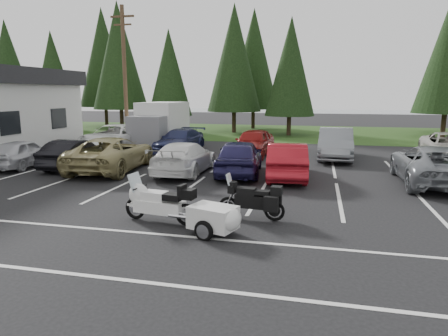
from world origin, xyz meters
TOP-DOWN VIEW (x-y plane):
  - ground at (0.00, 0.00)m, footprint 120.00×120.00m
  - grass_strip at (0.00, 24.00)m, footprint 80.00×16.00m
  - lake_water at (4.00, 55.00)m, footprint 70.00×50.00m
  - utility_pole at (-10.00, 12.00)m, footprint 1.60×0.26m
  - box_truck at (-8.00, 12.50)m, footprint 2.40×5.60m
  - stall_markings at (0.00, 2.00)m, footprint 32.00×16.00m
  - conifer_0 at (-28.00, 22.50)m, footprint 4.58×4.58m
  - conifer_1 at (-22.00, 21.20)m, footprint 3.96×3.96m
  - conifer_2 at (-16.00, 22.80)m, footprint 5.10×5.10m
  - conifer_3 at (-10.50, 21.40)m, footprint 3.87×3.87m
  - conifer_4 at (-5.00, 22.90)m, footprint 4.80×4.80m
  - conifer_5 at (0.00, 21.60)m, footprint 4.14×4.14m
  - conifer_back_a at (-20.00, 27.00)m, footprint 5.28×5.28m
  - conifer_back_b at (-4.00, 27.50)m, footprint 4.97×4.97m
  - car_near_0 at (-11.36, 3.75)m, footprint 1.93×4.10m
  - car_near_1 at (-8.87, 4.18)m, footprint 1.74×4.21m
  - car_near_2 at (-6.77, 4.01)m, footprint 3.04×5.76m
  - car_near_3 at (-3.29, 4.14)m, footprint 1.97×4.80m
  - car_near_4 at (-0.87, 4.37)m, footprint 2.27×4.72m
  - car_near_5 at (1.20, 4.15)m, footprint 1.95×4.62m
  - car_near_6 at (6.82, 4.31)m, footprint 2.57×5.46m
  - car_far_0 at (-10.01, 10.22)m, footprint 2.70×5.70m
  - car_far_1 at (-5.74, 10.38)m, footprint 2.29×4.82m
  - car_far_2 at (-1.11, 9.69)m, footprint 2.17×4.62m
  - car_far_3 at (3.36, 9.78)m, footprint 1.90×5.06m
  - touring_motorcycle at (-1.73, -2.59)m, footprint 2.52×1.09m
  - cargo_trailer at (-0.05, -3.21)m, footprint 1.84×1.37m
  - adventure_motorcycle at (0.66, -1.70)m, footprint 2.17×0.91m

SIDE VIEW (x-z plane):
  - ground at x=0.00m, z-range 0.00..0.00m
  - lake_water at x=4.00m, z-range -0.01..0.01m
  - stall_markings at x=0.00m, z-range 0.00..0.01m
  - grass_strip at x=0.00m, z-range 0.00..0.01m
  - cargo_trailer at x=-0.05m, z-range 0.00..0.76m
  - adventure_motorcycle at x=0.66m, z-range 0.00..1.29m
  - touring_motorcycle at x=-1.73m, z-range 0.00..1.35m
  - car_near_1 at x=-8.87m, z-range 0.00..1.36m
  - car_far_1 at x=-5.74m, z-range 0.00..1.36m
  - car_near_0 at x=-11.36m, z-range 0.00..1.36m
  - car_near_3 at x=-3.29m, z-range 0.00..1.39m
  - car_near_5 at x=1.20m, z-range 0.00..1.48m
  - car_near_6 at x=6.82m, z-range 0.00..1.51m
  - car_far_2 at x=-1.11m, z-range 0.00..1.53m
  - car_near_2 at x=-6.77m, z-range 0.00..1.54m
  - car_near_4 at x=-0.87m, z-range 0.00..1.56m
  - car_far_0 at x=-10.01m, z-range 0.00..1.57m
  - car_far_3 at x=3.36m, z-range 0.00..1.65m
  - box_truck at x=-8.00m, z-range 0.00..2.90m
  - utility_pole at x=-10.00m, z-range 0.20..9.20m
  - conifer_3 at x=-10.50m, z-range 0.76..9.78m
  - conifer_1 at x=-22.00m, z-range 0.78..10.00m
  - conifer_5 at x=0.00m, z-range 0.81..10.45m
  - conifer_0 at x=-28.00m, z-range 0.90..11.56m
  - conifer_4 at x=-5.00m, z-range 0.95..12.12m
  - conifer_back_b at x=-4.00m, z-range 0.98..12.56m
  - conifer_2 at x=-16.00m, z-range 1.01..12.90m
  - conifer_back_a at x=-20.00m, z-range 1.04..13.34m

